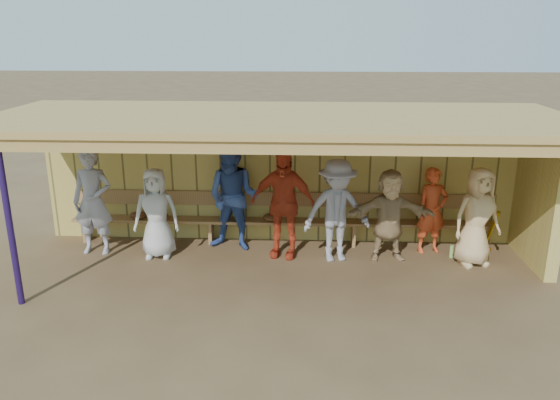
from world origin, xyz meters
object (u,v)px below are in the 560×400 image
object	(u,v)px
player_d	(283,203)
bench	(282,215)
player_b	(156,213)
player_g	(432,211)
player_c	(233,197)
player_e	(337,211)
player_f	(389,215)
player_a	(93,202)
player_h	(477,217)

from	to	relation	value
player_d	bench	xyz separation A→B (m)	(-0.04, 0.59, -0.41)
player_b	player_g	bearing A→B (deg)	1.90
player_b	player_c	bearing A→B (deg)	14.79
player_e	player_f	xyz separation A→B (m)	(0.88, 0.08, -0.09)
player_c	player_b	bearing A→B (deg)	-149.07
player_a	player_f	distance (m)	5.02
player_c	player_g	distance (m)	3.43
player_f	player_e	bearing A→B (deg)	-179.02
player_f	player_a	bearing A→B (deg)	175.18
player_g	bench	distance (m)	2.62
player_e	player_f	world-z (taller)	player_e
player_a	player_e	distance (m)	4.14
player_c	player_f	size ratio (longest dim) A/B	1.22
player_e	player_h	xyz separation A→B (m)	(2.26, -0.07, -0.04)
player_d	player_e	world-z (taller)	player_d
player_h	bench	world-z (taller)	player_h
player_c	player_d	size ratio (longest dim) A/B	1.01
player_c	player_e	xyz separation A→B (m)	(1.77, -0.41, -0.08)
player_g	bench	xyz separation A→B (m)	(-2.59, 0.31, -0.23)
player_e	player_f	bearing A→B (deg)	-7.97
player_c	player_h	bearing A→B (deg)	6.03
player_b	player_e	world-z (taller)	player_e
player_b	player_e	size ratio (longest dim) A/B	0.90
player_g	bench	bearing A→B (deg)	158.99
bench	player_c	bearing A→B (deg)	-158.83
player_f	player_d	bearing A→B (deg)	173.78
player_h	bench	bearing A→B (deg)	150.29
player_b	player_e	distance (m)	3.02
player_e	player_a	bearing A→B (deg)	165.00
player_b	player_h	xyz separation A→B (m)	(5.29, -0.07, 0.05)
player_d	player_h	distance (m)	3.17
player_e	player_f	distance (m)	0.89
player_b	player_f	xyz separation A→B (m)	(3.90, 0.08, 0.00)
player_f	bench	size ratio (longest dim) A/B	0.20
player_e	player_h	distance (m)	2.27
player_a	player_f	world-z (taller)	player_a
player_d	bench	bearing A→B (deg)	104.20
player_c	player_d	xyz separation A→B (m)	(0.87, -0.27, -0.01)
player_d	player_g	distance (m)	2.58
player_d	player_f	world-z (taller)	player_d
player_b	player_h	size ratio (longest dim) A/B	0.94
player_e	player_f	size ratio (longest dim) A/B	1.11
player_e	bench	xyz separation A→B (m)	(-0.94, 0.73, -0.34)
player_e	player_h	world-z (taller)	player_e
player_g	player_h	size ratio (longest dim) A/B	0.92
player_e	bench	distance (m)	1.24
player_c	bench	world-z (taller)	player_c
player_b	player_f	bearing A→B (deg)	-2.14
player_a	player_e	world-z (taller)	player_a
player_g	bench	size ratio (longest dim) A/B	0.20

